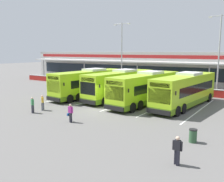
# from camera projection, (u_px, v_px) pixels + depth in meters

# --- Properties ---
(ground_plane) EXTENTS (200.00, 200.00, 0.00)m
(ground_plane) POSITION_uv_depth(u_px,v_px,m) (103.00, 111.00, 25.83)
(ground_plane) COLOR #605E5B
(terminal_building) EXTENTS (70.00, 13.00, 6.00)m
(terminal_building) POSITION_uv_depth(u_px,v_px,m) (184.00, 68.00, 47.47)
(terminal_building) COLOR #B7B7B2
(terminal_building) RESTS_ON ground
(red_barrier_wall) EXTENTS (60.00, 0.40, 1.10)m
(red_barrier_wall) POSITION_uv_depth(u_px,v_px,m) (158.00, 88.00, 37.66)
(red_barrier_wall) COLOR maroon
(red_barrier_wall) RESTS_ON ground
(coach_bus_leftmost) EXTENTS (3.89, 12.34, 3.78)m
(coach_bus_leftmost) POSITION_uv_depth(u_px,v_px,m) (89.00, 84.00, 33.57)
(coach_bus_leftmost) COLOR #9ED11E
(coach_bus_leftmost) RESTS_ON ground
(coach_bus_left_centre) EXTENTS (3.89, 12.34, 3.78)m
(coach_bus_left_centre) POSITION_uv_depth(u_px,v_px,m) (120.00, 85.00, 32.06)
(coach_bus_left_centre) COLOR #9ED11E
(coach_bus_left_centre) RESTS_ON ground
(coach_bus_centre) EXTENTS (3.89, 12.34, 3.78)m
(coach_bus_centre) POSITION_uv_depth(u_px,v_px,m) (146.00, 89.00, 29.01)
(coach_bus_centre) COLOR #9ED11E
(coach_bus_centre) RESTS_ON ground
(coach_bus_right_centre) EXTENTS (3.89, 12.34, 3.78)m
(coach_bus_right_centre) POSITION_uv_depth(u_px,v_px,m) (185.00, 91.00, 27.52)
(coach_bus_right_centre) COLOR #9ED11E
(coach_bus_right_centre) RESTS_ON ground
(bay_stripe_far_west) EXTENTS (0.14, 13.00, 0.01)m
(bay_stripe_far_west) POSITION_uv_depth(u_px,v_px,m) (79.00, 95.00, 35.35)
(bay_stripe_far_west) COLOR silver
(bay_stripe_far_west) RESTS_ON ground
(bay_stripe_west) EXTENTS (0.14, 13.00, 0.01)m
(bay_stripe_west) POSITION_uv_depth(u_px,v_px,m) (103.00, 98.00, 33.05)
(bay_stripe_west) COLOR silver
(bay_stripe_west) RESTS_ON ground
(bay_stripe_mid_west) EXTENTS (0.14, 13.00, 0.01)m
(bay_stripe_mid_west) POSITION_uv_depth(u_px,v_px,m) (131.00, 101.00, 30.76)
(bay_stripe_mid_west) COLOR silver
(bay_stripe_mid_west) RESTS_ON ground
(bay_stripe_centre) EXTENTS (0.14, 13.00, 0.01)m
(bay_stripe_centre) POSITION_uv_depth(u_px,v_px,m) (163.00, 105.00, 28.46)
(bay_stripe_centre) COLOR silver
(bay_stripe_centre) RESTS_ON ground
(bay_stripe_mid_east) EXTENTS (0.14, 13.00, 0.01)m
(bay_stripe_mid_east) POSITION_uv_depth(u_px,v_px,m) (200.00, 110.00, 26.17)
(bay_stripe_mid_east) COLOR silver
(bay_stripe_mid_east) RESTS_ON ground
(pedestrian_with_handbag) EXTENTS (0.62, 0.34, 1.62)m
(pedestrian_with_handbag) POSITION_uv_depth(u_px,v_px,m) (70.00, 113.00, 21.50)
(pedestrian_with_handbag) COLOR black
(pedestrian_with_handbag) RESTS_ON ground
(pedestrian_in_dark_coat) EXTENTS (0.53, 0.39, 1.62)m
(pedestrian_in_dark_coat) POSITION_uv_depth(u_px,v_px,m) (32.00, 104.00, 24.71)
(pedestrian_in_dark_coat) COLOR #33333D
(pedestrian_in_dark_coat) RESTS_ON ground
(pedestrian_child) EXTENTS (0.53, 0.30, 1.62)m
(pedestrian_child) POSITION_uv_depth(u_px,v_px,m) (177.00, 150.00, 13.37)
(pedestrian_child) COLOR black
(pedestrian_child) RESTS_ON ground
(pedestrian_near_bin) EXTENTS (0.49, 0.42, 1.62)m
(pedestrian_near_bin) POSITION_uv_depth(u_px,v_px,m) (43.00, 102.00, 25.86)
(pedestrian_near_bin) COLOR slate
(pedestrian_near_bin) RESTS_ON ground
(lamp_post_west) EXTENTS (3.24, 0.28, 11.00)m
(lamp_post_west) POSITION_uv_depth(u_px,v_px,m) (122.00, 50.00, 43.59)
(lamp_post_west) COLOR #9E9EA3
(lamp_post_west) RESTS_ON ground
(lamp_post_centre) EXTENTS (3.24, 0.28, 11.00)m
(lamp_post_centre) POSITION_uv_depth(u_px,v_px,m) (219.00, 50.00, 33.81)
(lamp_post_centre) COLOR #9E9EA3
(lamp_post_centre) RESTS_ON ground
(litter_bin) EXTENTS (0.54, 0.54, 0.93)m
(litter_bin) POSITION_uv_depth(u_px,v_px,m) (193.00, 136.00, 16.77)
(litter_bin) COLOR #2D5133
(litter_bin) RESTS_ON ground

